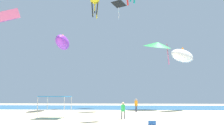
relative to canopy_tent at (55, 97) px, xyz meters
name	(u,v)px	position (x,y,z in m)	size (l,w,h in m)	color
ground	(107,121)	(5.33, -1.91, -2.10)	(110.00, 110.00, 0.10)	beige
ocean_strip	(119,107)	(5.33, 26.63, -2.03)	(110.00, 21.75, 0.03)	#28608C
canopy_tent	(55,97)	(0.00, 0.00, 0.00)	(2.64, 2.81, 2.17)	#B2B2B7
person_near_tent	(123,109)	(6.78, -0.69, -1.10)	(0.42, 0.38, 1.61)	slate
person_leftmost	(136,104)	(8.36, 10.83, -0.96)	(0.44, 0.49, 1.86)	#33384C
cooler_box	(152,122)	(9.06, -5.07, -1.87)	(0.57, 0.37, 0.35)	blue
kite_inflatable_purple	(63,42)	(-3.37, 13.85, 8.90)	(2.87, 7.06, 2.46)	purple
kite_octopus_yellow	(95,1)	(0.73, 21.63, 18.99)	(2.06, 2.06, 4.26)	yellow
kite_delta_green	(157,45)	(12.42, 17.86, 9.19)	(6.48, 6.51, 4.58)	green
kite_diamond_black	(119,5)	(5.37, 24.68, 19.38)	(3.34, 3.33, 3.60)	black
kite_parafoil_pink	(3,17)	(-7.28, 2.45, 9.39)	(3.62, 1.79, 2.35)	pink
kite_inflatable_white	(183,56)	(16.06, 15.11, 6.69)	(6.04, 6.87, 2.69)	white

